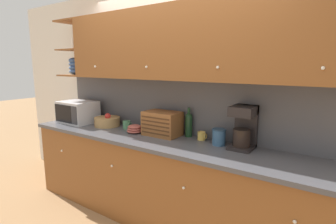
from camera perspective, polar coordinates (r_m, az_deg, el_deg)
ground_plane at (r=3.36m, az=2.22°, el=-20.21°), size 24.00×24.00×0.00m
wall_back at (r=2.95m, az=2.70°, el=2.41°), size 5.94×0.06×2.60m
counter_unit at (r=2.91m, az=-1.07°, el=-14.82°), size 3.56×0.65×0.94m
backsplash_panel at (r=2.92m, az=2.32°, el=1.20°), size 3.54×0.01×0.61m
upper_cabinets at (r=2.68m, az=3.46°, el=14.70°), size 3.54×0.36×0.73m
microwave at (r=3.71m, az=-19.06°, el=0.01°), size 0.48×0.37×0.29m
fruit_basket at (r=3.41m, az=-13.09°, el=-2.00°), size 0.32×0.32×0.17m
mug_blue_second at (r=3.21m, az=-8.94°, el=-2.75°), size 0.10×0.09×0.10m
bowl_stack_on_counter at (r=3.01m, az=-7.23°, el=-3.67°), size 0.18×0.18×0.09m
bread_box at (r=2.87m, az=-1.26°, el=-2.52°), size 0.40×0.27×0.26m
wine_bottle at (r=2.82m, az=4.54°, el=-2.53°), size 0.08×0.08×0.32m
mug at (r=2.73m, az=7.35°, el=-5.17°), size 0.09×0.08×0.09m
storage_canister at (r=2.59m, az=11.02°, el=-5.34°), size 0.13×0.13×0.16m
coffee_maker at (r=2.52m, az=16.15°, el=-3.06°), size 0.21×0.25×0.40m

